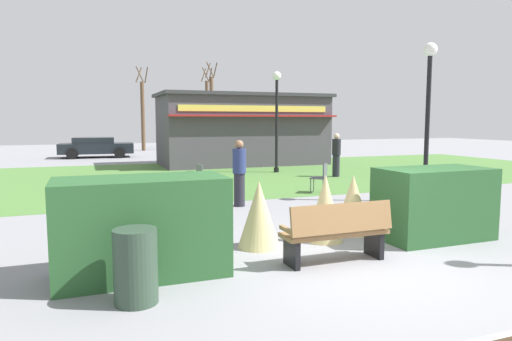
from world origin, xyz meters
TOP-DOWN VIEW (x-y plane):
  - ground_plane at (0.00, 0.00)m, footprint 80.00×80.00m
  - lawn_patch at (0.00, 11.96)m, footprint 36.00×12.00m
  - park_bench at (-0.31, 0.35)m, footprint 1.70×0.53m
  - hedge_left at (-3.16, 0.84)m, footprint 2.34×1.10m
  - hedge_right at (2.12, 0.99)m, footprint 2.04×1.10m
  - ornamental_grass_behind_left at (0.95, 1.86)m, footprint 0.74×0.74m
  - ornamental_grass_behind_right at (-1.11, 1.58)m, footprint 0.73×0.73m
  - ornamental_grass_behind_center at (0.15, 1.53)m, footprint 0.66×0.66m
  - lamppost_mid at (4.70, 4.16)m, footprint 0.36×0.36m
  - lamppost_far at (3.75, 12.03)m, footprint 0.36×0.36m
  - trash_bin at (-3.35, -0.16)m, footprint 0.52×0.52m
  - food_kiosk at (3.64, 16.06)m, footprint 8.35×4.26m
  - cafe_chair_west at (2.82, 6.47)m, footprint 0.62×0.62m
  - cafe_chair_east at (5.31, 4.93)m, footprint 0.58×0.58m
  - cafe_chair_center at (-0.59, 7.49)m, footprint 0.50×0.50m
  - person_strolling at (-0.20, 5.30)m, footprint 0.34×0.34m
  - person_standing at (5.31, 9.79)m, footprint 0.34×0.34m
  - parked_car_west_slot at (-3.18, 23.06)m, footprint 4.30×2.24m
  - tree_left_bg at (5.21, 27.61)m, footprint 0.91×0.96m
  - tree_right_bg at (5.70, 30.79)m, footprint 0.91×0.96m
  - tree_center_bg at (0.26, 28.42)m, footprint 0.91×0.96m

SIDE VIEW (x-z plane):
  - ground_plane at x=0.00m, z-range 0.00..0.00m
  - lawn_patch at x=0.00m, z-range 0.00..0.01m
  - trash_bin at x=-3.35m, z-range 0.00..0.90m
  - park_bench at x=-0.31m, z-range 0.01..0.96m
  - cafe_chair_west at x=2.82m, z-range 0.08..0.97m
  - cafe_chair_east at x=5.31m, z-range 0.08..0.97m
  - cafe_chair_center at x=-0.59m, z-range 0.08..0.97m
  - ornamental_grass_behind_left at x=0.95m, z-range 0.00..1.14m
  - ornamental_grass_behind_right at x=-1.11m, z-range 0.00..1.16m
  - ornamental_grass_behind_center at x=0.15m, z-range 0.00..1.22m
  - parked_car_west_slot at x=-3.18m, z-range 0.04..1.24m
  - hedge_right at x=2.12m, z-range 0.00..1.31m
  - hedge_left at x=-3.16m, z-range 0.00..1.39m
  - person_strolling at x=-0.20m, z-range 0.02..1.71m
  - person_standing at x=5.31m, z-range 0.02..1.71m
  - food_kiosk at x=3.64m, z-range 0.01..3.50m
  - lamppost_mid at x=4.70m, z-range 0.54..4.75m
  - lamppost_far at x=3.75m, z-range 0.54..4.75m
  - tree_center_bg at x=0.26m, z-range -0.36..5.67m
  - tree_right_bg at x=5.70m, z-range -0.37..6.08m
  - tree_left_bg at x=5.21m, z-range -0.37..6.11m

